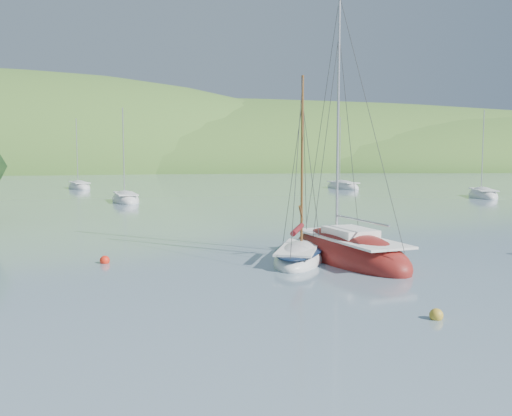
{
  "coord_description": "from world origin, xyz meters",
  "views": [
    {
      "loc": [
        -4.8,
        -16.4,
        4.91
      ],
      "look_at": [
        -1.35,
        8.0,
        2.51
      ],
      "focal_mm": 40.0,
      "sensor_mm": 36.0,
      "label": 1
    }
  ],
  "objects": [
    {
      "name": "ground",
      "position": [
        0.0,
        0.0,
        0.0
      ],
      "size": [
        700.0,
        700.0,
        0.0
      ],
      "primitive_type": "plane",
      "color": "gray",
      "rests_on": "ground"
    },
    {
      "name": "shoreline_hills",
      "position": [
        -9.66,
        172.42,
        0.0
      ],
      "size": [
        690.0,
        135.0,
        56.0
      ],
      "color": "#305E24",
      "rests_on": "ground"
    },
    {
      "name": "daysailer_white",
      "position": [
        0.75,
        8.73,
        0.21
      ],
      "size": [
        4.03,
        6.26,
        9.03
      ],
      "rotation": [
        0.0,
        0.0,
        -0.35
      ],
      "color": "white",
      "rests_on": "ground"
    },
    {
      "name": "sloop_red",
      "position": [
        3.03,
        8.68,
        0.24
      ],
      "size": [
        5.07,
        9.33,
        13.11
      ],
      "rotation": [
        0.0,
        0.0,
        0.24
      ],
      "color": "maroon",
      "rests_on": "ground"
    },
    {
      "name": "distant_sloop_a",
      "position": [
        -9.8,
        41.86,
        0.18
      ],
      "size": [
        3.91,
        7.55,
        10.27
      ],
      "rotation": [
        0.0,
        0.0,
        0.2
      ],
      "color": "white",
      "rests_on": "ground"
    },
    {
      "name": "distant_sloop_b",
      "position": [
        18.02,
        59.6,
        0.18
      ],
      "size": [
        4.14,
        7.84,
        10.63
      ],
      "rotation": [
        0.0,
        0.0,
        0.21
      ],
      "color": "white",
      "rests_on": "ground"
    },
    {
      "name": "distant_sloop_c",
      "position": [
        -17.93,
        64.41,
        0.18
      ],
      "size": [
        4.87,
        7.77,
        10.47
      ],
      "rotation": [
        0.0,
        0.0,
        0.34
      ],
      "color": "white",
      "rests_on": "ground"
    },
    {
      "name": "distant_sloop_d",
      "position": [
        28.91,
        42.35,
        0.18
      ],
      "size": [
        4.5,
        7.76,
        10.47
      ],
      "rotation": [
        0.0,
        0.0,
        -0.28
      ],
      "color": "white",
      "rests_on": "ground"
    },
    {
      "name": "mooring_buoys",
      "position": [
        2.18,
        6.25,
        0.12
      ],
      "size": [
        20.04,
        10.62,
        0.44
      ],
      "color": "gold",
      "rests_on": "ground"
    }
  ]
}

